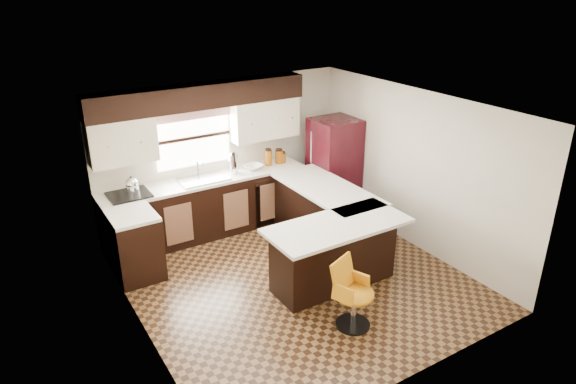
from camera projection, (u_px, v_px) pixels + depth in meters
floor at (296, 279)px, 7.08m from camera, size 4.40×4.40×0.00m
ceiling at (297, 108)px, 6.14m from camera, size 4.40×4.40×0.00m
wall_back at (223, 153)px, 8.33m from camera, size 4.40×0.00×4.40m
wall_front at (420, 279)px, 4.89m from camera, size 4.40×0.00×4.40m
wall_left at (134, 241)px, 5.59m from camera, size 0.00×4.40×4.40m
wall_right at (415, 170)px, 7.63m from camera, size 0.00×4.40×4.40m
base_cab_back at (208, 208)px, 8.17m from camera, size 3.30×0.60×0.90m
base_cab_left at (136, 247)px, 7.01m from camera, size 0.60×0.70×0.90m
counter_back at (206, 180)px, 7.99m from camera, size 3.30×0.60×0.04m
counter_left at (132, 215)px, 6.82m from camera, size 0.60×0.70×0.04m
soffit at (200, 96)px, 7.60m from camera, size 3.40×0.35×0.36m
upper_cab_left at (122, 141)px, 7.20m from camera, size 0.94×0.35×0.64m
upper_cab_right at (264, 119)px, 8.32m from camera, size 1.14×0.35×0.64m
window_pane at (193, 138)px, 7.94m from camera, size 1.20×0.02×0.90m
valance at (192, 114)px, 7.75m from camera, size 1.30×0.06×0.18m
sink at (203, 179)px, 7.93m from camera, size 0.75×0.45×0.03m
dishwasher at (271, 202)px, 8.44m from camera, size 0.58×0.03×0.78m
cooktop at (129, 195)px, 7.37m from camera, size 0.58×0.50×0.02m
peninsula_long at (323, 218)px, 7.83m from camera, size 0.60×1.95×0.90m
peninsula_return at (334, 254)px, 6.81m from camera, size 1.65×0.60×0.90m
counter_pen_long at (327, 189)px, 7.67m from camera, size 0.84×1.95×0.04m
counter_pen_return at (338, 226)px, 6.55m from camera, size 1.89×0.84×0.04m
refrigerator at (334, 168)px, 8.74m from camera, size 0.72×0.69×1.69m
bar_chair at (354, 295)px, 5.99m from camera, size 0.59×0.59×0.85m
kettle at (132, 185)px, 7.35m from camera, size 0.19×0.19×0.26m
percolator at (234, 164)px, 8.15m from camera, size 0.14×0.14×0.32m
mixing_bowl at (254, 167)px, 8.37m from camera, size 0.36×0.36×0.07m
canister_large at (268, 158)px, 8.49m from camera, size 0.12×0.12×0.26m
canister_med at (279, 157)px, 8.60m from camera, size 0.13×0.13×0.22m
canister_small at (282, 158)px, 8.64m from camera, size 0.12×0.12×0.16m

